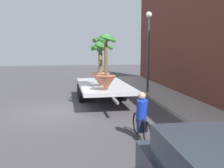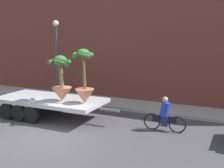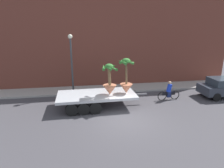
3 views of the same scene
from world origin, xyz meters
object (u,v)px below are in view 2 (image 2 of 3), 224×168
Objects in this scene: potted_palm_rear at (62,83)px; street_lamp at (57,50)px; potted_palm_middle at (84,82)px; flatbed_trailer at (47,102)px; cyclist at (165,116)px.

street_lamp is at bearing 129.66° from potted_palm_rear.
potted_palm_rear is 1.19m from potted_palm_middle.
potted_palm_rear is 0.45× the size of street_lamp.
flatbed_trailer is 2.62m from potted_palm_middle.
potted_palm_middle is 3.89m from cyclist.
flatbed_trailer is at bearing 167.97° from potted_palm_rear.
flatbed_trailer is 2.99× the size of potted_palm_rear.
potted_palm_rear reaches higher than flatbed_trailer.
flatbed_trailer is 5.96m from cyclist.
cyclist is at bearing -18.18° from street_lamp.
cyclist is (3.61, 0.65, -1.29)m from potted_palm_middle.
potted_palm_rear is at bearing -175.01° from potted_palm_middle.
street_lamp is (-2.65, 3.20, 1.38)m from potted_palm_rear.
flatbed_trailer is at bearing -175.07° from cyclist.
street_lamp is (-3.84, 3.10, 1.27)m from potted_palm_middle.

